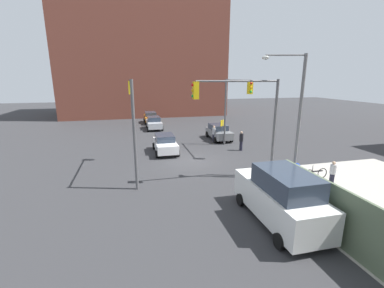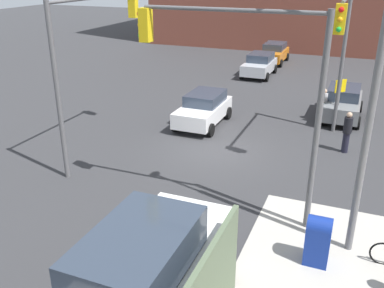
% 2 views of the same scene
% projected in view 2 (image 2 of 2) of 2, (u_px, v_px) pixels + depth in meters
% --- Properties ---
extents(ground_plane, '(120.00, 120.00, 0.00)m').
position_uv_depth(ground_plane, '(216.00, 151.00, 18.75)').
color(ground_plane, '#333335').
extents(traffic_signal_nw_corner, '(5.50, 0.36, 6.50)m').
position_uv_depth(traffic_signal_nw_corner, '(342.00, 42.00, 17.46)').
color(traffic_signal_nw_corner, '#59595B').
rests_on(traffic_signal_nw_corner, ground).
extents(traffic_signal_se_corner, '(6.07, 0.36, 6.50)m').
position_uv_depth(traffic_signal_se_corner, '(92.00, 45.00, 16.67)').
color(traffic_signal_se_corner, '#59595B').
rests_on(traffic_signal_se_corner, ground).
extents(traffic_signal_ne_corner, '(0.36, 5.71, 6.50)m').
position_uv_depth(traffic_signal_ne_corner, '(245.00, 73.00, 12.31)').
color(traffic_signal_ne_corner, '#59595B').
rests_on(traffic_signal_ne_corner, ground).
extents(street_lamp_corner, '(1.03, 2.59, 8.00)m').
position_uv_depth(street_lamp_corner, '(360.00, 87.00, 10.69)').
color(street_lamp_corner, slate).
rests_on(street_lamp_corner, ground).
extents(warning_sign_two_way, '(0.48, 0.48, 2.40)m').
position_uv_depth(warning_sign_two_way, '(340.00, 94.00, 21.16)').
color(warning_sign_two_way, '#4C4C4C').
rests_on(warning_sign_two_way, ground).
extents(mailbox_blue, '(0.56, 0.64, 1.43)m').
position_uv_depth(mailbox_blue, '(318.00, 239.00, 11.42)').
color(mailbox_blue, navy).
rests_on(mailbox_blue, ground).
extents(coupe_orange, '(4.14, 2.02, 1.62)m').
position_uv_depth(coupe_orange, '(274.00, 53.00, 35.55)').
color(coupe_orange, orange).
rests_on(coupe_orange, ground).
extents(hatchback_white, '(4.05, 2.02, 1.62)m').
position_uv_depth(hatchback_white, '(204.00, 109.00, 21.61)').
color(hatchback_white, white).
rests_on(hatchback_white, ground).
extents(sedan_gray, '(4.23, 2.02, 1.62)m').
position_uv_depth(sedan_gray, '(343.00, 102.00, 22.59)').
color(sedan_gray, slate).
rests_on(sedan_gray, ground).
extents(coupe_silver, '(4.07, 2.02, 1.62)m').
position_uv_depth(coupe_silver, '(260.00, 64.00, 31.30)').
color(coupe_silver, '#B7BABF').
rests_on(coupe_silver, ground).
extents(van_white_delivery, '(5.40, 2.32, 2.62)m').
position_uv_depth(van_white_delivery, '(148.00, 277.00, 9.23)').
color(van_white_delivery, white).
rests_on(van_white_delivery, ground).
extents(pedestrian_crossing, '(0.36, 0.36, 1.83)m').
position_uv_depth(pedestrian_crossing, '(347.00, 131.00, 18.28)').
color(pedestrian_crossing, black).
rests_on(pedestrian_crossing, ground).
extents(pedestrian_walking_north, '(0.36, 0.36, 1.74)m').
position_uv_depth(pedestrian_walking_north, '(323.00, 104.00, 22.04)').
color(pedestrian_walking_north, '#B2B2B7').
rests_on(pedestrian_walking_north, ground).
extents(bicycle_at_crosswalk, '(1.75, 0.05, 0.97)m').
position_uv_depth(bicycle_at_crosswalk, '(368.00, 114.00, 22.35)').
color(bicycle_at_crosswalk, black).
rests_on(bicycle_at_crosswalk, ground).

